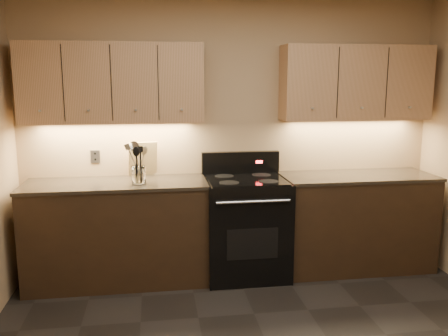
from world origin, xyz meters
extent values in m
cube|color=tan|center=(0.00, 2.00, 1.30)|extent=(4.00, 0.04, 2.60)
cube|color=black|center=(-1.10, 1.70, 0.45)|extent=(1.60, 0.60, 0.90)
cube|color=#3B3226|center=(-1.10, 1.70, 0.92)|extent=(1.62, 0.62, 0.03)
cube|color=black|center=(1.18, 1.70, 0.45)|extent=(1.44, 0.60, 0.90)
cube|color=#3B3226|center=(1.18, 1.70, 0.92)|extent=(1.46, 0.62, 0.03)
cube|color=black|center=(0.08, 1.68, 0.46)|extent=(0.76, 0.65, 0.92)
cube|color=black|center=(0.08, 1.68, 0.93)|extent=(0.70, 0.60, 0.01)
cube|color=black|center=(0.08, 1.96, 1.03)|extent=(0.76, 0.07, 0.22)
cube|color=red|center=(0.26, 1.92, 1.04)|extent=(0.06, 0.00, 0.03)
cylinder|color=silver|center=(0.08, 1.34, 0.80)|extent=(0.65, 0.02, 0.02)
cube|color=black|center=(0.08, 1.35, 0.41)|extent=(0.46, 0.00, 0.28)
cylinder|color=black|center=(-0.10, 1.53, 0.93)|extent=(0.18, 0.18, 0.00)
cylinder|color=black|center=(0.26, 1.53, 0.93)|extent=(0.18, 0.18, 0.00)
cylinder|color=black|center=(-0.10, 1.82, 0.93)|extent=(0.18, 0.18, 0.00)
cylinder|color=black|center=(0.26, 1.82, 0.93)|extent=(0.18, 0.18, 0.00)
cube|color=tan|center=(-1.10, 1.85, 1.80)|extent=(1.60, 0.30, 0.70)
cube|color=tan|center=(1.18, 1.85, 1.80)|extent=(1.44, 0.30, 0.70)
cube|color=#B2B5BA|center=(-1.30, 1.99, 1.12)|extent=(0.08, 0.01, 0.12)
cylinder|color=white|center=(-0.89, 1.62, 1.01)|extent=(0.15, 0.15, 0.16)
cylinder|color=white|center=(-0.89, 1.62, 0.94)|extent=(0.12, 0.12, 0.02)
cube|color=tan|center=(-0.86, 1.95, 1.09)|extent=(0.28, 0.14, 0.33)
camera|label=1|loc=(-0.75, -2.52, 1.83)|focal=38.00mm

